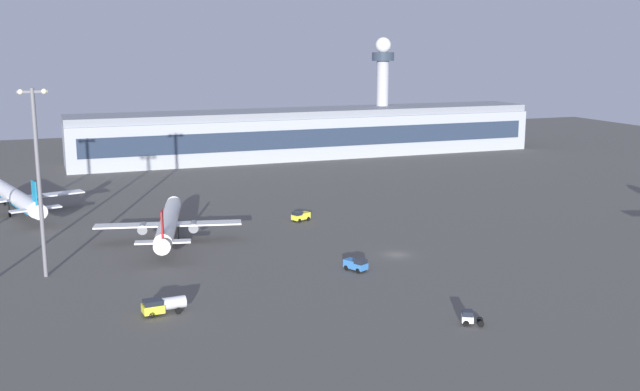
{
  "coord_description": "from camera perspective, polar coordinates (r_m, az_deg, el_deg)",
  "views": [
    {
      "loc": [
        -60.79,
        -121.92,
        38.88
      ],
      "look_at": [
        -0.88,
        38.71,
        4.0
      ],
      "focal_mm": 42.21,
      "sensor_mm": 36.0,
      "label": 1
    }
  ],
  "objects": [
    {
      "name": "airplane_far_stand",
      "position": [
        186.94,
        -22.06,
        -0.16
      ],
      "size": [
        30.54,
        38.91,
        10.14
      ],
      "rotation": [
        0.0,
        0.0,
        0.27
      ],
      "color": "white",
      "rests_on": "ground"
    },
    {
      "name": "control_tower",
      "position": [
        275.87,
        4.76,
        8.27
      ],
      "size": [
        8.0,
        8.0,
        40.88
      ],
      "color": "#A8A8B2",
      "rests_on": "ground"
    },
    {
      "name": "maintenance_van",
      "position": [
        131.04,
        2.75,
        -5.23
      ],
      "size": [
        3.6,
        4.58,
        2.25
      ],
      "rotation": [
        0.0,
        0.0,
        3.6
      ],
      "color": "#3372BF",
      "rests_on": "ground"
    },
    {
      "name": "apron_light_central",
      "position": [
        132.4,
        -20.57,
        1.6
      ],
      "size": [
        4.8,
        0.9,
        31.75
      ],
      "color": "slate",
      "rests_on": "ground"
    },
    {
      "name": "fuel_truck",
      "position": [
        113.15,
        -11.85,
        -8.12
      ],
      "size": [
        6.46,
        2.85,
        2.35
      ],
      "rotation": [
        0.0,
        0.0,
        1.66
      ],
      "color": "yellow",
      "rests_on": "ground"
    },
    {
      "name": "terminal_building",
      "position": [
        262.1,
        -0.79,
        4.75
      ],
      "size": [
        162.54,
        22.4,
        16.4
      ],
      "color": "#9EA3AD",
      "rests_on": "ground"
    },
    {
      "name": "cargo_loader",
      "position": [
        166.94,
        -1.48,
        -1.56
      ],
      "size": [
        4.58,
        3.44,
        2.25
      ],
      "rotation": [
        0.0,
        0.0,
        1.98
      ],
      "color": "yellow",
      "rests_on": "ground"
    },
    {
      "name": "ground_plane",
      "position": [
        141.68,
        5.83,
        -4.49
      ],
      "size": [
        416.0,
        416.0,
        0.0
      ],
      "primitive_type": "plane",
      "color": "#56544F"
    },
    {
      "name": "pushback_tug",
      "position": [
        108.9,
        11.2,
        -9.05
      ],
      "size": [
        3.56,
        3.01,
        2.05
      ],
      "rotation": [
        0.0,
        0.0,
        1.09
      ],
      "color": "white",
      "rests_on": "ground"
    },
    {
      "name": "airplane_terminal_side",
      "position": [
        152.73,
        -11.41,
        -2.08
      ],
      "size": [
        28.88,
        36.85,
        9.54
      ],
      "rotation": [
        0.0,
        0.0,
        -0.23
      ],
      "color": "silver",
      "rests_on": "ground"
    }
  ]
}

